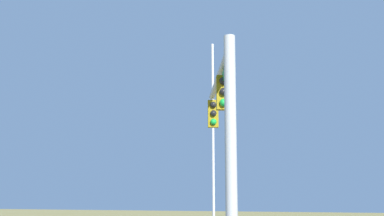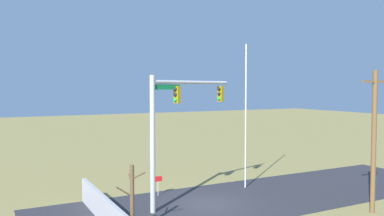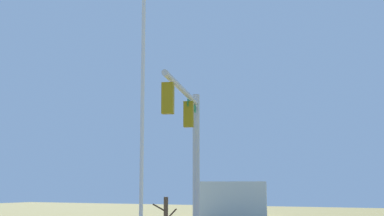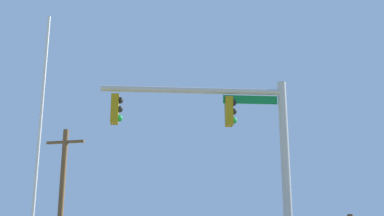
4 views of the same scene
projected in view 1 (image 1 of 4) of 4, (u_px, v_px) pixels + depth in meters
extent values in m
cylinder|color=#B2B5BA|center=(231.00, 189.00, 11.32)|extent=(0.28, 0.28, 7.38)
cylinder|color=#B2B5BA|center=(219.00, 78.00, 14.82)|extent=(5.77, 1.93, 0.20)
cube|color=#0F7238|center=(225.00, 72.00, 12.89)|extent=(1.73, 0.55, 0.28)
cube|color=#937A0F|center=(223.00, 93.00, 13.53)|extent=(0.33, 0.41, 0.96)
sphere|color=black|center=(223.00, 81.00, 13.43)|extent=(0.22, 0.22, 0.22)
sphere|color=black|center=(223.00, 92.00, 13.38)|extent=(0.22, 0.22, 0.22)
sphere|color=green|center=(224.00, 103.00, 13.33)|extent=(0.22, 0.22, 0.22)
cube|color=#937A0F|center=(213.00, 114.00, 17.18)|extent=(0.33, 0.41, 0.96)
sphere|color=black|center=(213.00, 105.00, 17.08)|extent=(0.22, 0.22, 0.22)
sphere|color=black|center=(213.00, 113.00, 17.03)|extent=(0.22, 0.22, 0.22)
sphere|color=green|center=(213.00, 122.00, 16.98)|extent=(0.22, 0.22, 0.22)
cylinder|color=silver|center=(213.00, 162.00, 19.24)|extent=(0.10, 0.10, 9.60)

